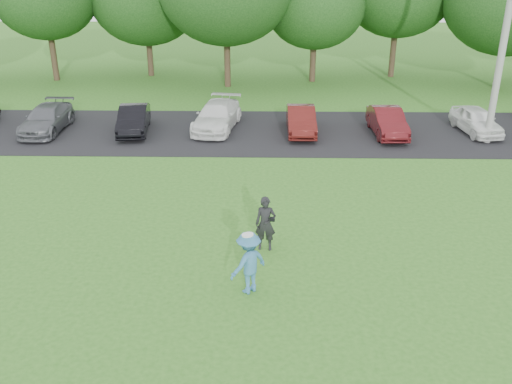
% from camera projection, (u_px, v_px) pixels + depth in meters
% --- Properties ---
extents(ground, '(100.00, 100.00, 0.00)m').
position_uv_depth(ground, '(253.00, 303.00, 13.40)').
color(ground, '#2E641C').
rests_on(ground, ground).
extents(parking_lot, '(32.00, 6.50, 0.03)m').
position_uv_depth(parking_lot, '(260.00, 132.00, 25.28)').
color(parking_lot, black).
rests_on(parking_lot, ground).
extents(utility_pole, '(0.28, 0.28, 10.71)m').
position_uv_depth(utility_pole, '(509.00, 10.00, 21.81)').
color(utility_pole, gray).
rests_on(utility_pole, ground).
extents(frisbee_player, '(1.16, 1.13, 1.74)m').
position_uv_depth(frisbee_player, '(249.00, 263.00, 13.53)').
color(frisbee_player, teal).
rests_on(frisbee_player, ground).
extents(camera_bystander, '(0.59, 0.44, 1.54)m').
position_uv_depth(camera_bystander, '(266.00, 224.00, 15.43)').
color(camera_bystander, black).
rests_on(camera_bystander, ground).
extents(parked_cars, '(28.24, 4.78, 1.25)m').
position_uv_depth(parked_cars, '(252.00, 119.00, 25.01)').
color(parked_cars, black).
rests_on(parked_cars, parking_lot).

